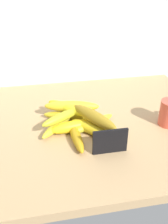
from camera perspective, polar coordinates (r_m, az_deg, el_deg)
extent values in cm
cube|color=tan|center=(98.21, -2.65, -3.41)|extent=(110.00, 76.00, 3.00)
cube|color=silver|center=(122.21, -5.97, 20.32)|extent=(130.00, 2.00, 70.00)
cube|color=black|center=(82.07, 5.65, -6.34)|extent=(11.00, 0.80, 8.40)
cube|color=olive|center=(85.05, 5.37, -8.13)|extent=(9.90, 1.20, 0.60)
ellipsoid|color=gold|center=(95.14, -5.32, -2.50)|extent=(15.61, 17.71, 3.24)
ellipsoid|color=yellow|center=(92.52, -2.10, -3.08)|extent=(17.48, 6.90, 4.17)
ellipsoid|color=gold|center=(94.96, 2.10, -2.46)|extent=(17.66, 11.75, 3.20)
ellipsoid|color=#C08E17|center=(87.98, -1.67, -5.42)|extent=(4.11, 17.26, 3.25)
ellipsoid|color=yellow|center=(90.71, 2.28, -3.80)|extent=(16.89, 17.14, 4.28)
ellipsoid|color=gold|center=(99.49, -3.33, -0.78)|extent=(19.20, 8.37, 3.33)
ellipsoid|color=yellow|center=(97.61, -3.76, 0.91)|extent=(14.67, 14.97, 3.63)
ellipsoid|color=yellow|center=(97.99, -2.68, 1.25)|extent=(20.75, 8.34, 4.17)
ellipsoid|color=#A07C1C|center=(89.53, 2.14, -1.04)|extent=(14.17, 19.64, 4.30)
ellipsoid|color=gold|center=(92.59, -4.81, -1.09)|extent=(16.00, 11.52, 3.31)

